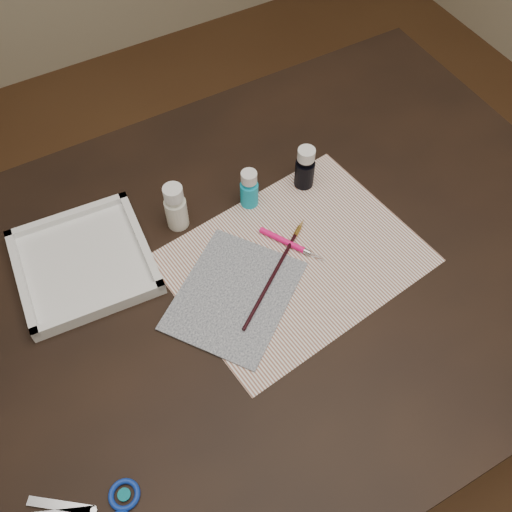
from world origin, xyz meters
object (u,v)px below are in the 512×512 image
paint_bottle_navy (305,168)px  palette_tray (84,262)px  paper (295,259)px  paint_bottle_white (176,207)px  canvas (234,295)px  paint_bottle_cyan (249,189)px

paint_bottle_navy → palette_tray: (-0.43, 0.02, -0.03)m
paper → paint_bottle_white: (-0.15, 0.17, 0.05)m
canvas → paint_bottle_cyan: paint_bottle_cyan is taller
canvas → paint_bottle_cyan: bearing=54.2°
palette_tray → paint_bottle_navy: bearing=-3.1°
paper → canvas: size_ratio=1.90×
paint_bottle_navy → palette_tray: size_ratio=0.41×
paper → canvas: canvas is taller
palette_tray → paper: bearing=-26.9°
paint_bottle_navy → paper: bearing=-126.7°
paint_bottle_white → paint_bottle_navy: (0.25, -0.03, -0.00)m
paint_bottle_white → paint_bottle_cyan: (0.14, -0.02, -0.01)m
canvas → paint_bottle_navy: 0.29m
paint_bottle_cyan → paint_bottle_navy: paint_bottle_navy is taller
canvas → paint_bottle_navy: bearing=33.8°
paper → paint_bottle_cyan: paint_bottle_cyan is taller
paper → paint_bottle_white: paint_bottle_white is taller
paper → canvas: (-0.13, -0.02, 0.00)m
paper → paint_bottle_navy: 0.18m
paper → paint_bottle_white: size_ratio=4.35×
canvas → paint_bottle_white: size_ratio=2.29×
paint_bottle_white → paint_bottle_navy: 0.25m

